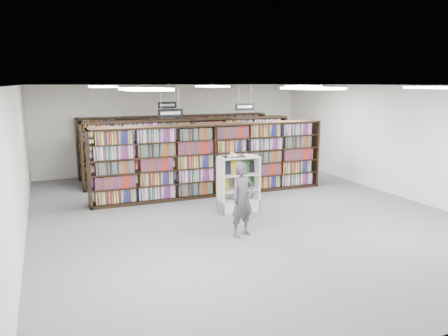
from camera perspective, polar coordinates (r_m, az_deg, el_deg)
name	(u,v)px	position (r m, az deg, el deg)	size (l,w,h in m)	color
floor	(240,213)	(11.17, 2.16, -5.91)	(12.00, 12.00, 0.00)	#55555A
ceiling	(241,85)	(10.68, 2.29, 10.74)	(10.00, 12.00, 0.10)	silver
wall_back	(174,128)	(16.41, -6.56, 5.18)	(10.00, 0.10, 3.20)	silver
wall_front	(444,220)	(6.03, 26.85, -6.11)	(10.00, 0.10, 3.20)	silver
wall_left	(19,165)	(9.86, -25.23, 0.32)	(0.10, 12.00, 3.20)	silver
wall_right	(397,141)	(13.65, 21.71, 3.30)	(0.10, 12.00, 3.20)	silver
bookshelf_row_near	(212,160)	(12.72, -1.55, 1.06)	(7.00, 0.60, 2.10)	black
bookshelf_row_mid	(191,150)	(14.58, -4.35, 2.31)	(7.00, 0.60, 2.10)	black
bookshelf_row_far	(176,144)	(16.19, -6.23, 3.15)	(7.00, 0.60, 2.10)	black
aisle_sign_left	(170,112)	(11.13, -7.02, 7.23)	(0.65, 0.02, 0.80)	#B2B2B7
aisle_sign_right	(245,106)	(14.05, 2.73, 8.08)	(0.65, 0.02, 0.80)	#B2B2B7
aisle_sign_center	(167,104)	(15.25, -7.42, 8.23)	(0.65, 0.02, 0.80)	#B2B2B7
troffer_front_left	(145,89)	(6.86, -10.32, 10.08)	(0.60, 1.20, 0.04)	white
troffer_front_center	(312,88)	(8.05, 11.37, 10.16)	(0.60, 1.20, 0.04)	white
troffer_front_right	(436,88)	(10.03, 25.99, 9.41)	(0.60, 1.20, 0.04)	white
troffer_back_left	(103,87)	(11.80, -15.57, 10.19)	(0.60, 1.20, 0.04)	white
troffer_back_center	(212,86)	(12.53, -1.60, 10.61)	(0.60, 1.20, 0.04)	white
troffer_back_right	(303,86)	(13.88, 10.26, 10.48)	(0.60, 1.20, 0.04)	white
endcap_display	(238,192)	(11.27, 1.80, -3.20)	(1.03, 0.52, 1.43)	silver
open_book	(234,156)	(10.99, 1.26, 1.64)	(0.59, 0.39, 0.13)	black
shopper	(243,199)	(9.36, 2.44, -4.11)	(0.59, 0.39, 1.62)	#4E4A55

